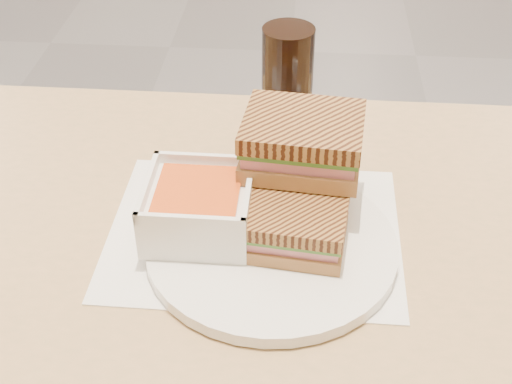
# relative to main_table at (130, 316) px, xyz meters

# --- Properties ---
(main_table) EXTENTS (1.20, 0.70, 0.75)m
(main_table) POSITION_rel_main_table_xyz_m (0.00, 0.00, 0.00)
(main_table) COLOR tan
(main_table) RESTS_ON ground
(tray_liner) EXTENTS (0.33, 0.26, 0.00)m
(tray_liner) POSITION_rel_main_table_xyz_m (0.15, 0.04, 0.11)
(tray_liner) COLOR white
(tray_liner) RESTS_ON main_table
(plate) EXTENTS (0.28, 0.28, 0.01)m
(plate) POSITION_rel_main_table_xyz_m (0.17, 0.00, 0.12)
(plate) COLOR white
(plate) RESTS_ON tray_liner
(soup_bowl) EXTENTS (0.12, 0.12, 0.06)m
(soup_bowl) POSITION_rel_main_table_xyz_m (0.09, 0.02, 0.16)
(soup_bowl) COLOR white
(soup_bowl) RESTS_ON plate
(panini_lower) EXTENTS (0.12, 0.10, 0.05)m
(panini_lower) POSITION_rel_main_table_xyz_m (0.20, 0.00, 0.16)
(panini_lower) COLOR olive
(panini_lower) RESTS_ON plate
(panini_upper) EXTENTS (0.14, 0.12, 0.06)m
(panini_upper) POSITION_rel_main_table_xyz_m (0.20, 0.08, 0.21)
(panini_upper) COLOR olive
(panini_upper) RESTS_ON panini_lower
(cola_glass) EXTENTS (0.07, 0.07, 0.15)m
(cola_glass) POSITION_rel_main_table_xyz_m (0.18, 0.27, 0.19)
(cola_glass) COLOR black
(cola_glass) RESTS_ON main_table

